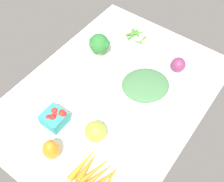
# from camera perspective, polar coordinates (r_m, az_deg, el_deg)

# --- Properties ---
(tablecloth) EXTENTS (1.04, 0.76, 0.02)m
(tablecloth) POSITION_cam_1_polar(r_m,az_deg,el_deg) (1.26, 0.00, -0.81)
(tablecloth) COLOR white
(tablecloth) RESTS_ON ground
(broccoli_head) EXTENTS (0.10, 0.11, 0.12)m
(broccoli_head) POSITION_cam_1_polar(r_m,az_deg,el_deg) (1.36, -2.60, 9.55)
(broccoli_head) COLOR #A0C673
(broccoli_head) RESTS_ON tablecloth
(heirloom_tomato_green) EXTENTS (0.09, 0.09, 0.09)m
(heirloom_tomato_green) POSITION_cam_1_polar(r_m,az_deg,el_deg) (1.10, -3.34, -8.20)
(heirloom_tomato_green) COLOR #96BB3A
(heirloom_tomato_green) RESTS_ON tablecloth
(berry_basket) EXTENTS (0.09, 0.09, 0.07)m
(berry_basket) POSITION_cam_1_polar(r_m,az_deg,el_deg) (1.17, -11.47, -5.30)
(berry_basket) COLOR teal
(berry_basket) RESTS_ON tablecloth
(carrot_bunch) EXTENTS (0.18, 0.15, 0.03)m
(carrot_bunch) POSITION_cam_1_polar(r_m,az_deg,el_deg) (1.07, -3.47, -16.05)
(carrot_bunch) COLOR orange
(carrot_bunch) RESTS_ON tablecloth
(bell_pepper_orange) EXTENTS (0.07, 0.07, 0.10)m
(bell_pepper_orange) POSITION_cam_1_polar(r_m,az_deg,el_deg) (1.08, -12.25, -11.57)
(bell_pepper_orange) COLOR orange
(bell_pepper_orange) RESTS_ON tablecloth
(red_onion_near_basket) EXTENTS (0.07, 0.07, 0.07)m
(red_onion_near_basket) POSITION_cam_1_polar(r_m,az_deg,el_deg) (1.35, 13.28, 5.24)
(red_onion_near_basket) COLOR #793058
(red_onion_near_basket) RESTS_ON tablecloth
(leafy_greens_clump) EXTENTS (0.29, 0.29, 0.04)m
(leafy_greens_clump) POSITION_cam_1_polar(r_m,az_deg,el_deg) (1.27, 6.80, 1.26)
(leafy_greens_clump) COLOR #437748
(leafy_greens_clump) RESTS_ON tablecloth
(okra_pile) EXTENTS (0.14, 0.12, 0.02)m
(okra_pile) POSITION_cam_1_polar(r_m,az_deg,el_deg) (1.51, 4.68, 11.40)
(okra_pile) COLOR #52782C
(okra_pile) RESTS_ON tablecloth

